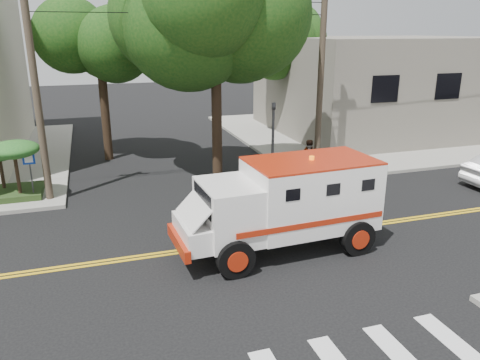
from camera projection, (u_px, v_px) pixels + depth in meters
name	position (u px, v px, depth m)	size (l,w,h in m)	color
ground	(226.00, 245.00, 14.98)	(100.00, 100.00, 0.00)	black
sidewalk_ne	(364.00, 132.00, 31.14)	(17.00, 17.00, 0.15)	gray
building_right	(383.00, 84.00, 31.10)	(14.00, 12.00, 6.00)	slate
utility_pole_left	(36.00, 88.00, 17.40)	(0.28, 0.28, 9.00)	#382D23
utility_pole_right	(321.00, 78.00, 21.07)	(0.28, 0.28, 9.00)	#382D23
tree_main	(227.00, 14.00, 18.97)	(6.08, 5.70, 9.85)	black
tree_left	(106.00, 48.00, 23.12)	(4.48, 4.20, 7.70)	black
tree_right	(288.00, 38.00, 29.99)	(4.80, 4.50, 8.20)	black
traffic_signal	(273.00, 134.00, 20.49)	(0.15, 0.18, 3.60)	#3F3F42
accessibility_sign	(30.00, 169.00, 18.34)	(0.45, 0.10, 2.02)	#3F3F42
armored_truck	(286.00, 201.00, 14.25)	(6.33, 2.78, 2.83)	white
pedestrian_a	(308.00, 156.00, 21.97)	(0.56, 0.37, 1.55)	gray
pedestrian_b	(308.00, 158.00, 21.27)	(0.84, 0.65, 1.73)	gray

